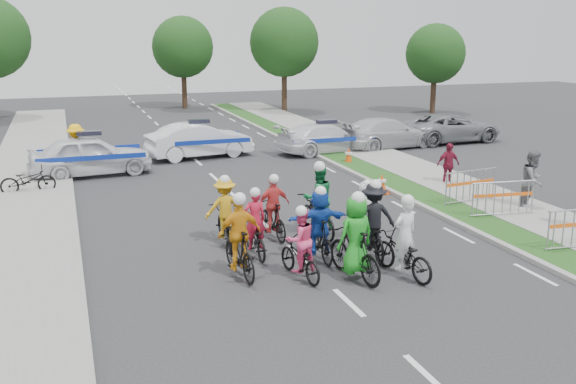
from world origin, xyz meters
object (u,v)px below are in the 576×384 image
object	(u,v)px
barrier_1	(503,200)
cone_1	(349,156)
cone_0	(382,184)
parked_bike	(28,180)
police_car_1	(200,140)
rider_8	(318,208)
civilian_sedan	(387,133)
spectator_2	(448,164)
rider_10	(225,217)
police_car_0	(91,155)
police_car_2	(326,138)
spectator_1	(533,180)
rider_0	(403,249)
rider_2	(300,251)
tree_1	(284,42)
rider_3	(239,244)
tree_2	(435,54)
rider_6	(255,233)
marshal_hiviz	(77,149)
civilian_suv	(451,128)
rider_4	(373,227)
barrier_2	(470,188)
rider_1	(355,245)
rider_9	(273,213)
rider_5	(319,229)
tree_4	(183,47)
rider_7	(365,217)

from	to	relation	value
barrier_1	cone_1	xyz separation A→B (m)	(-0.95, 8.61, -0.22)
cone_0	parked_bike	xyz separation A→B (m)	(-11.18, 3.98, 0.12)
police_car_1	cone_1	xyz separation A→B (m)	(5.45, -3.45, -0.40)
rider_8	civilian_sedan	bearing A→B (deg)	-127.92
spectator_2	cone_0	bearing A→B (deg)	-173.65
rider_10	police_car_0	size ratio (longest dim) A/B	0.40
police_car_2	spectator_1	world-z (taller)	spectator_1
rider_0	rider_2	size ratio (longest dim) A/B	1.13
tree_1	parked_bike	bearing A→B (deg)	-130.13
rider_3	tree_2	size ratio (longest dim) A/B	0.34
rider_6	marshal_hiviz	bearing A→B (deg)	-70.52
civilian_suv	rider_3	bearing A→B (deg)	131.00
spectator_1	rider_4	bearing A→B (deg)	169.19
rider_6	rider_8	distance (m)	2.25
rider_10	barrier_2	xyz separation A→B (m)	(8.14, 1.07, -0.15)
police_car_0	rider_1	bearing A→B (deg)	-164.95
police_car_1	rider_3	bearing A→B (deg)	163.03
rider_2	police_car_0	world-z (taller)	rider_2
rider_10	civilian_suv	distance (m)	18.18
spectator_2	police_car_0	bearing A→B (deg)	153.34
rider_3	rider_4	world-z (taller)	rider_3
rider_2	spectator_1	world-z (taller)	spectator_1
rider_2	rider_9	world-z (taller)	rider_9
rider_0	barrier_2	world-z (taller)	rider_0
police_car_1	barrier_2	xyz separation A→B (m)	(6.40, -10.46, -0.18)
rider_3	parked_bike	size ratio (longest dim) A/B	1.11
rider_3	marshal_hiviz	xyz separation A→B (m)	(-3.06, 12.31, 0.20)
rider_5	rider_8	xyz separation A→B (m)	(0.67, 1.73, -0.02)
police_car_2	cone_0	bearing A→B (deg)	163.83
rider_3	parked_bike	distance (m)	10.69
rider_10	tree_2	world-z (taller)	tree_2
civilian_sedan	tree_4	distance (m)	19.89
rider_0	rider_8	size ratio (longest dim) A/B	0.96
rider_6	rider_7	bearing A→B (deg)	-177.38
rider_5	parked_bike	bearing A→B (deg)	-53.36
rider_1	rider_2	world-z (taller)	rider_1
police_car_1	police_car_2	xyz separation A→B (m)	(5.57, -0.78, -0.08)
police_car_2	spectator_1	xyz separation A→B (m)	(2.24, -10.79, 0.26)
parked_bike	rider_4	bearing A→B (deg)	-141.31
police_car_0	barrier_1	xyz separation A→B (m)	(10.98, -9.96, -0.21)
cone_1	spectator_1	bearing A→B (deg)	-73.73
rider_10	cone_0	world-z (taller)	rider_10
rider_2	parked_bike	bearing A→B (deg)	-69.34
civilian_suv	tree_1	bearing A→B (deg)	12.32
rider_1	civilian_sedan	distance (m)	16.46
police_car_2	cone_1	world-z (taller)	police_car_2
cone_0	cone_1	xyz separation A→B (m)	(1.00, 4.85, 0.00)
rider_4	tree_4	bearing A→B (deg)	-81.15
civilian_sedan	barrier_2	distance (m)	10.05
parked_bike	cone_0	bearing A→B (deg)	-111.86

